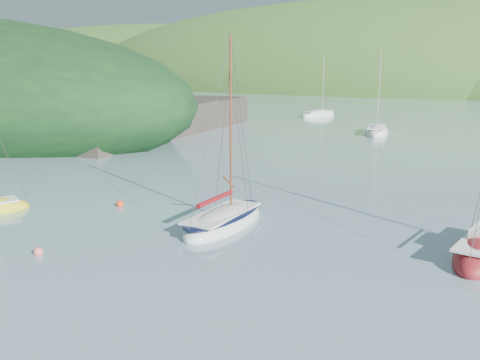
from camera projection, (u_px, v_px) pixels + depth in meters
The scene contains 5 objects.
ground at pixel (107, 285), 20.23m from camera, with size 700.00×700.00×0.00m, color #7796A5.
daysailer_white at pixel (224, 221), 27.50m from camera, with size 3.07×6.90×10.31m.
distant_sloop_a at pixel (376, 132), 63.18m from camera, with size 4.63×7.86×10.59m.
distant_sloop_c at pixel (318, 115), 83.56m from camera, with size 4.44×7.31×9.84m.
mooring_buoys at pixel (269, 241), 24.83m from camera, with size 23.27×10.44×0.50m.
Camera 1 is at (14.61, -13.02, 8.21)m, focal length 40.00 mm.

